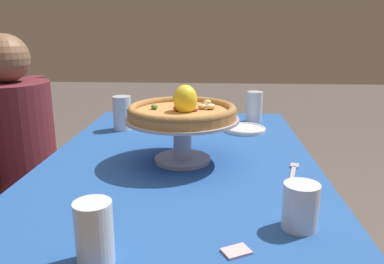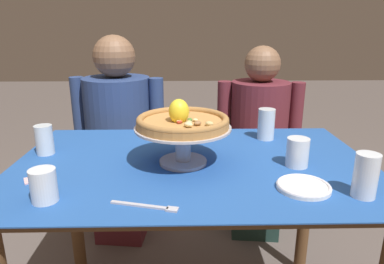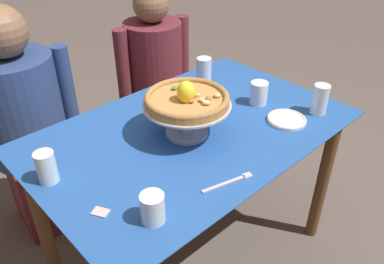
{
  "view_description": "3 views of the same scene",
  "coord_description": "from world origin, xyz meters",
  "px_view_note": "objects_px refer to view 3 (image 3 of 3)",
  "views": [
    {
      "loc": [
        -1.16,
        -0.11,
        1.17
      ],
      "look_at": [
        -0.01,
        -0.04,
        0.85
      ],
      "focal_mm": 36.02,
      "sensor_mm": 36.0,
      "label": 1
    },
    {
      "loc": [
        -0.03,
        -1.18,
        1.25
      ],
      "look_at": [
        -0.0,
        0.03,
        0.87
      ],
      "focal_mm": 32.24,
      "sensor_mm": 36.0,
      "label": 2
    },
    {
      "loc": [
        -0.92,
        -0.97,
        1.64
      ],
      "look_at": [
        -0.04,
        -0.04,
        0.79
      ],
      "focal_mm": 36.46,
      "sensor_mm": 36.0,
      "label": 3
    }
  ],
  "objects_px": {
    "pizza": "(187,99)",
    "diner_left": "(27,129)",
    "water_glass_side_right": "(259,94)",
    "water_glass_side_left": "(47,169)",
    "water_glass_front_right": "(320,101)",
    "sugar_packet": "(101,212)",
    "dinner_fork": "(230,182)",
    "water_glass_back_right": "(204,73)",
    "pizza_stand": "(187,114)",
    "water_glass_front_left": "(153,210)",
    "side_plate": "(287,119)",
    "diner_right": "(155,85)"
  },
  "relations": [
    {
      "from": "pizza",
      "to": "diner_left",
      "type": "relative_size",
      "value": 0.27
    },
    {
      "from": "water_glass_side_right",
      "to": "water_glass_side_left",
      "type": "bearing_deg",
      "value": 171.28
    },
    {
      "from": "water_glass_front_right",
      "to": "sugar_packet",
      "type": "xyz_separation_m",
      "value": [
        -1.02,
        0.13,
        -0.05
      ]
    },
    {
      "from": "dinner_fork",
      "to": "sugar_packet",
      "type": "xyz_separation_m",
      "value": [
        -0.4,
        0.18,
        -0.0
      ]
    },
    {
      "from": "water_glass_side_right",
      "to": "sugar_packet",
      "type": "relative_size",
      "value": 2.07
    },
    {
      "from": "water_glass_side_right",
      "to": "water_glass_back_right",
      "type": "xyz_separation_m",
      "value": [
        -0.04,
        0.31,
        0.02
      ]
    },
    {
      "from": "pizza_stand",
      "to": "water_glass_side_right",
      "type": "distance_m",
      "value": 0.41
    },
    {
      "from": "water_glass_side_left",
      "to": "water_glass_front_right",
      "type": "xyz_separation_m",
      "value": [
        1.06,
        -0.38,
        0.01
      ]
    },
    {
      "from": "water_glass_front_right",
      "to": "water_glass_front_left",
      "type": "bearing_deg",
      "value": -179.57
    },
    {
      "from": "pizza_stand",
      "to": "diner_left",
      "type": "relative_size",
      "value": 0.29
    },
    {
      "from": "pizza",
      "to": "side_plate",
      "type": "relative_size",
      "value": 1.99
    },
    {
      "from": "pizza_stand",
      "to": "water_glass_side_right",
      "type": "height_order",
      "value": "pizza_stand"
    },
    {
      "from": "pizza",
      "to": "water_glass_side_right",
      "type": "relative_size",
      "value": 3.16
    },
    {
      "from": "diner_left",
      "to": "pizza",
      "type": "bearing_deg",
      "value": -63.62
    },
    {
      "from": "water_glass_back_right",
      "to": "side_plate",
      "type": "xyz_separation_m",
      "value": [
        0.01,
        -0.49,
        -0.05
      ]
    },
    {
      "from": "pizza_stand",
      "to": "side_plate",
      "type": "xyz_separation_m",
      "value": [
        0.37,
        -0.22,
        -0.08
      ]
    },
    {
      "from": "water_glass_side_right",
      "to": "water_glass_front_right",
      "type": "distance_m",
      "value": 0.26
    },
    {
      "from": "water_glass_front_right",
      "to": "sugar_packet",
      "type": "distance_m",
      "value": 1.03
    },
    {
      "from": "pizza_stand",
      "to": "side_plate",
      "type": "relative_size",
      "value": 2.1
    },
    {
      "from": "water_glass_side_left",
      "to": "water_glass_side_right",
      "type": "bearing_deg",
      "value": -8.72
    },
    {
      "from": "water_glass_side_left",
      "to": "sugar_packet",
      "type": "xyz_separation_m",
      "value": [
        0.04,
        -0.25,
        -0.05
      ]
    },
    {
      "from": "water_glass_side_right",
      "to": "diner_left",
      "type": "height_order",
      "value": "diner_left"
    },
    {
      "from": "water_glass_side_left",
      "to": "pizza_stand",
      "type": "bearing_deg",
      "value": -11.41
    },
    {
      "from": "pizza_stand",
      "to": "diner_right",
      "type": "height_order",
      "value": "diner_right"
    },
    {
      "from": "sugar_packet",
      "to": "diner_left",
      "type": "relative_size",
      "value": 0.04
    },
    {
      "from": "diner_left",
      "to": "diner_right",
      "type": "relative_size",
      "value": 1.05
    },
    {
      "from": "water_glass_front_right",
      "to": "side_plate",
      "type": "relative_size",
      "value": 0.81
    },
    {
      "from": "water_glass_front_right",
      "to": "sugar_packet",
      "type": "height_order",
      "value": "water_glass_front_right"
    },
    {
      "from": "diner_right",
      "to": "sugar_packet",
      "type": "bearing_deg",
      "value": -135.66
    },
    {
      "from": "pizza",
      "to": "water_glass_side_left",
      "type": "distance_m",
      "value": 0.56
    },
    {
      "from": "water_glass_front_left",
      "to": "dinner_fork",
      "type": "height_order",
      "value": "water_glass_front_left"
    },
    {
      "from": "pizza_stand",
      "to": "diner_left",
      "type": "bearing_deg",
      "value": 116.46
    },
    {
      "from": "water_glass_back_right",
      "to": "diner_left",
      "type": "distance_m",
      "value": 0.91
    },
    {
      "from": "pizza",
      "to": "sugar_packet",
      "type": "height_order",
      "value": "pizza"
    },
    {
      "from": "sugar_packet",
      "to": "diner_right",
      "type": "distance_m",
      "value": 1.33
    },
    {
      "from": "water_glass_front_left",
      "to": "side_plate",
      "type": "xyz_separation_m",
      "value": [
        0.76,
        0.06,
        -0.03
      ]
    },
    {
      "from": "pizza_stand",
      "to": "water_glass_front_right",
      "type": "height_order",
      "value": "pizza_stand"
    },
    {
      "from": "water_glass_back_right",
      "to": "side_plate",
      "type": "height_order",
      "value": "water_glass_back_right"
    },
    {
      "from": "dinner_fork",
      "to": "diner_left",
      "type": "relative_size",
      "value": 0.16
    },
    {
      "from": "side_plate",
      "to": "diner_left",
      "type": "distance_m",
      "value": 1.23
    },
    {
      "from": "water_glass_front_left",
      "to": "diner_left",
      "type": "xyz_separation_m",
      "value": [
        0.02,
        1.03,
        -0.21
      ]
    },
    {
      "from": "diner_right",
      "to": "side_plate",
      "type": "bearing_deg",
      "value": -94.41
    },
    {
      "from": "diner_left",
      "to": "water_glass_side_left",
      "type": "bearing_deg",
      "value": -104.27
    },
    {
      "from": "water_glass_side_right",
      "to": "water_glass_front_left",
      "type": "bearing_deg",
      "value": -163.25
    },
    {
      "from": "pizza",
      "to": "sugar_packet",
      "type": "relative_size",
      "value": 6.53
    },
    {
      "from": "water_glass_back_right",
      "to": "water_glass_side_left",
      "type": "xyz_separation_m",
      "value": [
        -0.9,
        -0.17,
        -0.01
      ]
    },
    {
      "from": "pizza_stand",
      "to": "diner_right",
      "type": "relative_size",
      "value": 0.3
    },
    {
      "from": "pizza_stand",
      "to": "dinner_fork",
      "type": "xyz_separation_m",
      "value": [
        -0.1,
        -0.32,
        -0.09
      ]
    },
    {
      "from": "water_glass_back_right",
      "to": "diner_left",
      "type": "height_order",
      "value": "diner_left"
    },
    {
      "from": "pizza_stand",
      "to": "sugar_packet",
      "type": "distance_m",
      "value": 0.52
    }
  ]
}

